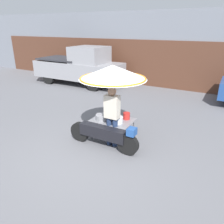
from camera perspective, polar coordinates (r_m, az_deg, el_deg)
name	(u,v)px	position (r m, az deg, el deg)	size (l,w,h in m)	color
ground_plane	(96,151)	(5.81, -4.23, -10.12)	(36.00, 36.00, 0.00)	slate
shopfront_building	(178,49)	(12.59, 16.79, 15.37)	(28.00, 2.06, 3.81)	gray
vendor_motorcycle_cart	(112,84)	(5.77, -0.03, 7.39)	(2.04, 1.80, 2.12)	black
vendor_person	(112,114)	(5.68, 0.01, -0.46)	(0.38, 0.22, 1.64)	navy
pickup_truck	(80,67)	(12.35, -8.34, 11.64)	(5.01, 1.83, 2.08)	black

